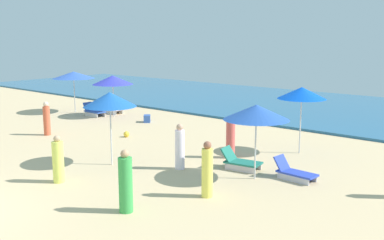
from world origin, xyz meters
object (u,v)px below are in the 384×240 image
at_px(beachgoer_4, 47,119).
at_px(beach_ball_2, 126,134).
at_px(umbrella_4, 113,80).
at_px(lounge_chair_4_1, 111,109).
at_px(lounge_chair_4_0, 94,111).
at_px(beachgoer_0, 58,161).
at_px(umbrella_1, 302,93).
at_px(beachgoer_3, 126,183).
at_px(lounge_chair_2_0, 240,162).
at_px(umbrella_3, 74,75).
at_px(cooler_box_1, 147,119).
at_px(lounge_chair_2_1, 294,172).
at_px(beachgoer_7, 207,171).
at_px(beachgoer_2, 180,148).
at_px(umbrella_2, 256,112).
at_px(beachgoer_6, 231,138).
at_px(umbrella_0, 110,100).

distance_m(beachgoer_4, beach_ball_2, 3.75).
relative_size(umbrella_4, lounge_chair_4_1, 1.58).
bearing_deg(lounge_chair_4_0, beachgoer_0, -132.05).
distance_m(umbrella_1, beachgoer_4, 11.37).
relative_size(lounge_chair_4_0, beachgoer_3, 0.83).
bearing_deg(umbrella_4, lounge_chair_4_1, 147.78).
relative_size(lounge_chair_2_0, beach_ball_2, 5.34).
height_order(umbrella_3, cooler_box_1, umbrella_3).
distance_m(umbrella_3, lounge_chair_4_0, 2.68).
distance_m(lounge_chair_2_1, lounge_chair_4_1, 14.86).
bearing_deg(lounge_chair_4_0, lounge_chair_4_1, 2.15).
distance_m(lounge_chair_4_1, beachgoer_7, 15.04).
height_order(lounge_chair_2_0, umbrella_3, umbrella_3).
distance_m(beachgoer_2, beachgoer_7, 2.85).
distance_m(umbrella_4, lounge_chair_4_1, 2.16).
bearing_deg(lounge_chair_2_1, beach_ball_2, 89.22).
bearing_deg(beachgoer_0, beachgoer_3, -117.09).
xyz_separation_m(umbrella_3, lounge_chair_4_0, (1.85, -0.05, -1.94)).
bearing_deg(beachgoer_7, cooler_box_1, 171.47).
relative_size(lounge_chair_2_1, beach_ball_2, 5.25).
relative_size(lounge_chair_2_0, umbrella_4, 0.61).
bearing_deg(beachgoer_4, beachgoer_7, -60.75).
xyz_separation_m(umbrella_2, umbrella_4, (-12.21, 4.44, -0.09)).
xyz_separation_m(umbrella_4, beachgoer_3, (11.20, -8.94, -1.29)).
bearing_deg(umbrella_3, beachgoer_0, -37.38).
relative_size(umbrella_1, beachgoer_3, 1.55).
bearing_deg(beachgoer_3, umbrella_1, -26.92).
bearing_deg(beachgoer_7, umbrella_2, 113.79).
bearing_deg(umbrella_1, lounge_chair_4_1, 174.59).
bearing_deg(lounge_chair_2_1, umbrella_1, 28.20).
relative_size(umbrella_3, beachgoer_2, 1.54).
bearing_deg(umbrella_1, umbrella_4, 177.25).
bearing_deg(lounge_chair_2_1, lounge_chair_4_0, 81.26).
distance_m(beachgoer_4, beachgoer_6, 8.96).
distance_m(lounge_chair_2_0, lounge_chair_2_1, 1.95).
height_order(lounge_chair_4_1, beachgoer_2, beachgoer_2).
distance_m(lounge_chair_4_1, beachgoer_2, 12.19).
relative_size(beachgoer_0, cooler_box_1, 2.82).
bearing_deg(beachgoer_2, lounge_chair_2_0, 173.06).
xyz_separation_m(umbrella_4, lounge_chair_4_0, (-0.99, -0.63, -1.79)).
bearing_deg(lounge_chair_2_1, umbrella_0, 118.45).
distance_m(beachgoer_2, beachgoer_3, 4.06).
height_order(umbrella_2, beachgoer_4, umbrella_2).
height_order(lounge_chair_2_1, beachgoer_0, beachgoer_0).
bearing_deg(beachgoer_3, beachgoer_4, 45.46).
height_order(lounge_chair_2_1, beachgoer_3, beachgoer_3).
xyz_separation_m(lounge_chair_4_0, beachgoer_3, (12.19, -8.31, 0.50)).
xyz_separation_m(beachgoer_2, beachgoer_7, (2.41, -1.52, 0.02)).
height_order(umbrella_4, beachgoer_0, umbrella_4).
distance_m(beachgoer_0, beachgoer_4, 7.25).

